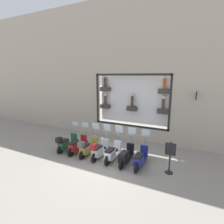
{
  "coord_description": "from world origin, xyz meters",
  "views": [
    {
      "loc": [
        -7.18,
        -3.81,
        4.23
      ],
      "look_at": [
        1.63,
        0.47,
        2.17
      ],
      "focal_mm": 28.0,
      "sensor_mm": 36.0,
      "label": 1
    }
  ],
  "objects_px": {
    "scooter_black_1": "(126,155)",
    "scooter_white_2": "(112,152)",
    "shop_sign_post": "(170,157)",
    "scooter_navy_0": "(140,158)",
    "scooter_silver_3": "(99,150)",
    "scooter_green_6": "(66,143)",
    "scooter_olive_4": "(87,147)",
    "scooter_red_5": "(77,145)"
  },
  "relations": [
    {
      "from": "scooter_navy_0",
      "to": "scooter_black_1",
      "type": "bearing_deg",
      "value": 90.24
    },
    {
      "from": "scooter_black_1",
      "to": "scooter_olive_4",
      "type": "height_order",
      "value": "scooter_black_1"
    },
    {
      "from": "scooter_navy_0",
      "to": "scooter_olive_4",
      "type": "distance_m",
      "value": 2.9
    },
    {
      "from": "scooter_white_2",
      "to": "scooter_red_5",
      "type": "xyz_separation_m",
      "value": [
        -0.0,
        2.18,
        -0.01
      ]
    },
    {
      "from": "scooter_silver_3",
      "to": "scooter_red_5",
      "type": "distance_m",
      "value": 1.45
    },
    {
      "from": "scooter_olive_4",
      "to": "scooter_green_6",
      "type": "bearing_deg",
      "value": 90.1
    },
    {
      "from": "scooter_navy_0",
      "to": "scooter_red_5",
      "type": "xyz_separation_m",
      "value": [
        -0.0,
        3.63,
        -0.01
      ]
    },
    {
      "from": "scooter_black_1",
      "to": "scooter_green_6",
      "type": "bearing_deg",
      "value": 91.11
    },
    {
      "from": "scooter_navy_0",
      "to": "shop_sign_post",
      "type": "height_order",
      "value": "scooter_navy_0"
    },
    {
      "from": "scooter_black_1",
      "to": "scooter_white_2",
      "type": "height_order",
      "value": "scooter_white_2"
    },
    {
      "from": "shop_sign_post",
      "to": "scooter_navy_0",
      "type": "bearing_deg",
      "value": 91.45
    },
    {
      "from": "scooter_silver_3",
      "to": "scooter_green_6",
      "type": "bearing_deg",
      "value": 90.18
    },
    {
      "from": "scooter_navy_0",
      "to": "shop_sign_post",
      "type": "distance_m",
      "value": 1.35
    },
    {
      "from": "scooter_navy_0",
      "to": "shop_sign_post",
      "type": "bearing_deg",
      "value": -88.55
    },
    {
      "from": "scooter_red_5",
      "to": "shop_sign_post",
      "type": "xyz_separation_m",
      "value": [
        0.04,
        -4.94,
        0.35
      ]
    },
    {
      "from": "scooter_silver_3",
      "to": "scooter_navy_0",
      "type": "bearing_deg",
      "value": -88.25
    },
    {
      "from": "scooter_black_1",
      "to": "scooter_silver_3",
      "type": "bearing_deg",
      "value": 92.5
    },
    {
      "from": "scooter_black_1",
      "to": "scooter_olive_4",
      "type": "xyz_separation_m",
      "value": [
        -0.07,
        2.18,
        0.04
      ]
    },
    {
      "from": "scooter_olive_4",
      "to": "scooter_silver_3",
      "type": "bearing_deg",
      "value": -89.66
    },
    {
      "from": "scooter_white_2",
      "to": "shop_sign_post",
      "type": "xyz_separation_m",
      "value": [
        0.03,
        -2.76,
        0.34
      ]
    },
    {
      "from": "scooter_white_2",
      "to": "scooter_olive_4",
      "type": "bearing_deg",
      "value": 92.78
    },
    {
      "from": "scooter_black_1",
      "to": "scooter_green_6",
      "type": "height_order",
      "value": "scooter_black_1"
    },
    {
      "from": "scooter_silver_3",
      "to": "scooter_green_6",
      "type": "distance_m",
      "value": 2.18
    },
    {
      "from": "scooter_black_1",
      "to": "scooter_silver_3",
      "type": "relative_size",
      "value": 1.0
    },
    {
      "from": "scooter_red_5",
      "to": "shop_sign_post",
      "type": "relative_size",
      "value": 1.23
    },
    {
      "from": "scooter_green_6",
      "to": "shop_sign_post",
      "type": "xyz_separation_m",
      "value": [
        0.11,
        -5.66,
        0.32
      ]
    },
    {
      "from": "scooter_red_5",
      "to": "scooter_olive_4",
      "type": "bearing_deg",
      "value": -95.27
    },
    {
      "from": "scooter_red_5",
      "to": "scooter_white_2",
      "type": "bearing_deg",
      "value": -89.9
    },
    {
      "from": "scooter_olive_4",
      "to": "shop_sign_post",
      "type": "relative_size",
      "value": 1.23
    },
    {
      "from": "scooter_navy_0",
      "to": "scooter_red_5",
      "type": "distance_m",
      "value": 3.63
    },
    {
      "from": "scooter_white_2",
      "to": "scooter_red_5",
      "type": "distance_m",
      "value": 2.18
    },
    {
      "from": "scooter_black_1",
      "to": "scooter_olive_4",
      "type": "relative_size",
      "value": 1.0
    },
    {
      "from": "scooter_red_5",
      "to": "scooter_black_1",
      "type": "bearing_deg",
      "value": -89.98
    },
    {
      "from": "scooter_olive_4",
      "to": "scooter_black_1",
      "type": "bearing_deg",
      "value": -88.22
    },
    {
      "from": "scooter_silver_3",
      "to": "scooter_olive_4",
      "type": "bearing_deg",
      "value": 90.34
    },
    {
      "from": "scooter_navy_0",
      "to": "scooter_white_2",
      "type": "height_order",
      "value": "scooter_white_2"
    },
    {
      "from": "scooter_navy_0",
      "to": "scooter_silver_3",
      "type": "relative_size",
      "value": 1.0
    },
    {
      "from": "scooter_black_1",
      "to": "shop_sign_post",
      "type": "relative_size",
      "value": 1.23
    },
    {
      "from": "scooter_navy_0",
      "to": "scooter_red_5",
      "type": "height_order",
      "value": "scooter_navy_0"
    },
    {
      "from": "scooter_navy_0",
      "to": "shop_sign_post",
      "type": "relative_size",
      "value": 1.24
    },
    {
      "from": "scooter_olive_4",
      "to": "shop_sign_post",
      "type": "xyz_separation_m",
      "value": [
        0.1,
        -4.21,
        0.31
      ]
    },
    {
      "from": "scooter_green_6",
      "to": "scooter_olive_4",
      "type": "bearing_deg",
      "value": -89.9
    }
  ]
}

